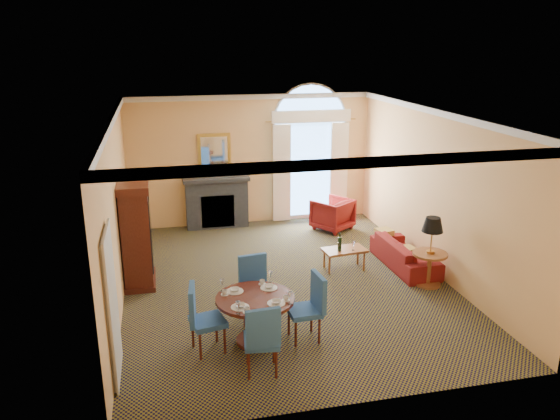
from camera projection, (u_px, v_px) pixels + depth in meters
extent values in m
plane|color=black|center=(286.00, 282.00, 10.46)|extent=(7.50, 7.50, 0.00)
cube|color=#F6BE75|center=(251.00, 160.00, 13.47)|extent=(6.00, 0.04, 3.20)
cube|color=#F6BE75|center=(116.00, 213.00, 9.35)|extent=(0.04, 7.50, 3.20)
cube|color=#F6BE75|center=(436.00, 193.00, 10.61)|extent=(0.04, 7.50, 3.20)
cube|color=silver|center=(286.00, 114.00, 9.50)|extent=(6.00, 7.50, 0.04)
cube|color=silver|center=(286.00, 118.00, 9.52)|extent=(6.00, 7.50, 0.12)
cube|color=silver|center=(112.00, 307.00, 7.29)|extent=(0.08, 0.90, 2.06)
cube|color=#32363C|center=(217.00, 203.00, 13.39)|extent=(1.50, 0.40, 1.20)
cube|color=#32363C|center=(216.00, 178.00, 13.17)|extent=(1.60, 0.46, 0.08)
cube|color=gold|center=(214.00, 154.00, 13.19)|extent=(0.80, 0.04, 1.00)
cube|color=white|center=(214.00, 154.00, 13.17)|extent=(0.64, 0.02, 0.84)
cube|color=silver|center=(309.00, 171.00, 13.87)|extent=(1.90, 0.04, 2.50)
cube|color=#92C0F4|center=(309.00, 171.00, 13.86)|extent=(1.70, 0.02, 2.30)
cylinder|color=silver|center=(310.00, 122.00, 13.50)|extent=(1.90, 0.04, 1.90)
cube|color=white|center=(282.00, 174.00, 13.60)|extent=(0.45, 0.06, 2.45)
cube|color=white|center=(339.00, 171.00, 13.92)|extent=(0.45, 0.06, 2.45)
cube|color=white|center=(312.00, 116.00, 13.34)|extent=(2.00, 0.08, 0.30)
cube|color=#3F160E|center=(137.00, 237.00, 10.17)|extent=(0.51, 0.92, 1.84)
cube|color=#3F160E|center=(132.00, 186.00, 9.87)|extent=(0.57, 1.01, 0.15)
cube|color=#3F160E|center=(140.00, 280.00, 10.43)|extent=(0.57, 1.01, 0.09)
cylinder|color=#3F160E|center=(255.00, 299.00, 8.19)|extent=(1.19, 1.19, 0.05)
cylinder|color=#3F160E|center=(255.00, 321.00, 8.30)|extent=(0.16, 0.16, 0.70)
cylinder|color=#3F160E|center=(256.00, 340.00, 8.40)|extent=(0.60, 0.60, 0.06)
cylinder|color=silver|center=(269.00, 288.00, 8.48)|extent=(0.27, 0.27, 0.01)
imported|color=silver|center=(269.00, 286.00, 8.48)|extent=(0.15, 0.15, 0.04)
imported|color=silver|center=(262.00, 282.00, 8.61)|extent=(0.09, 0.09, 0.07)
cylinder|color=silver|center=(235.00, 291.00, 8.37)|extent=(0.27, 0.27, 0.01)
imported|color=silver|center=(235.00, 290.00, 8.36)|extent=(0.15, 0.15, 0.04)
imported|color=silver|center=(225.00, 292.00, 8.26)|extent=(0.09, 0.09, 0.07)
cylinder|color=silver|center=(240.00, 307.00, 7.87)|extent=(0.27, 0.27, 0.01)
imported|color=silver|center=(240.00, 306.00, 7.87)|extent=(0.15, 0.15, 0.04)
imported|color=silver|center=(247.00, 310.00, 7.72)|extent=(0.09, 0.09, 0.07)
cylinder|color=silver|center=(276.00, 303.00, 7.99)|extent=(0.27, 0.27, 0.01)
imported|color=silver|center=(276.00, 302.00, 7.98)|extent=(0.15, 0.15, 0.04)
imported|color=silver|center=(286.00, 298.00, 8.08)|extent=(0.09, 0.09, 0.07)
cube|color=#265598|center=(253.00, 294.00, 8.92)|extent=(0.49, 0.49, 0.08)
cube|color=#265598|center=(252.00, 271.00, 9.03)|extent=(0.48, 0.14, 0.57)
cylinder|color=#3F160E|center=(262.00, 301.00, 9.22)|extent=(0.04, 0.04, 0.44)
cylinder|color=#3F160E|center=(240.00, 304.00, 9.13)|extent=(0.04, 0.04, 0.44)
cylinder|color=#3F160E|center=(267.00, 312.00, 8.87)|extent=(0.04, 0.04, 0.44)
cylinder|color=#3F160E|center=(245.00, 314.00, 8.78)|extent=(0.04, 0.04, 0.44)
cube|color=#265598|center=(261.00, 341.00, 7.52)|extent=(0.53, 0.53, 0.08)
cube|color=#265598|center=(263.00, 329.00, 7.22)|extent=(0.48, 0.11, 0.57)
cylinder|color=#3F160E|center=(249.00, 366.00, 7.41)|extent=(0.04, 0.04, 0.44)
cylinder|color=#3F160E|center=(276.00, 364.00, 7.44)|extent=(0.04, 0.04, 0.44)
cylinder|color=#3F160E|center=(248.00, 351.00, 7.76)|extent=(0.04, 0.04, 0.44)
cylinder|color=#3F160E|center=(274.00, 349.00, 7.80)|extent=(0.04, 0.04, 0.44)
cube|color=#265598|center=(304.00, 311.00, 8.34)|extent=(0.50, 0.50, 0.08)
cube|color=#265598|center=(318.00, 292.00, 8.28)|extent=(0.12, 0.48, 0.57)
cylinder|color=#3F160E|center=(319.00, 330.00, 8.30)|extent=(0.04, 0.04, 0.44)
cylinder|color=#3F160E|center=(311.00, 319.00, 8.64)|extent=(0.04, 0.04, 0.44)
cylinder|color=#3F160E|center=(296.00, 334.00, 8.20)|extent=(0.04, 0.04, 0.44)
cylinder|color=#3F160E|center=(289.00, 322.00, 8.55)|extent=(0.04, 0.04, 0.44)
cube|color=#265598|center=(208.00, 322.00, 8.03)|extent=(0.57, 0.57, 0.08)
cube|color=#265598|center=(192.00, 305.00, 7.87)|extent=(0.13, 0.48, 0.57)
cylinder|color=#3F160E|center=(193.00, 334.00, 8.20)|extent=(0.04, 0.04, 0.44)
cylinder|color=#3F160E|center=(200.00, 346.00, 7.87)|extent=(0.04, 0.04, 0.44)
cylinder|color=#3F160E|center=(216.00, 329.00, 8.35)|extent=(0.04, 0.04, 0.44)
cylinder|color=#3F160E|center=(225.00, 340.00, 8.03)|extent=(0.04, 0.04, 0.44)
imported|color=maroon|center=(405.00, 254.00, 11.11)|extent=(0.78, 1.90, 0.55)
imported|color=maroon|center=(332.00, 214.00, 13.27)|extent=(1.16, 1.16, 0.77)
cube|color=#94542C|center=(344.00, 250.00, 10.94)|extent=(0.90, 0.56, 0.05)
cylinder|color=#94542C|center=(329.00, 265.00, 10.77)|extent=(0.04, 0.04, 0.38)
cylinder|color=#94542C|center=(364.00, 262.00, 10.92)|extent=(0.04, 0.04, 0.38)
cylinder|color=#94542C|center=(324.00, 259.00, 11.09)|extent=(0.04, 0.04, 0.38)
cylinder|color=#94542C|center=(358.00, 256.00, 11.24)|extent=(0.04, 0.04, 0.38)
cylinder|color=#94542C|center=(430.00, 254.00, 10.16)|extent=(0.65, 0.65, 0.04)
cylinder|color=#94542C|center=(429.00, 270.00, 10.26)|extent=(0.09, 0.09, 0.61)
cylinder|color=#94542C|center=(428.00, 284.00, 10.34)|extent=(0.48, 0.48, 0.04)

